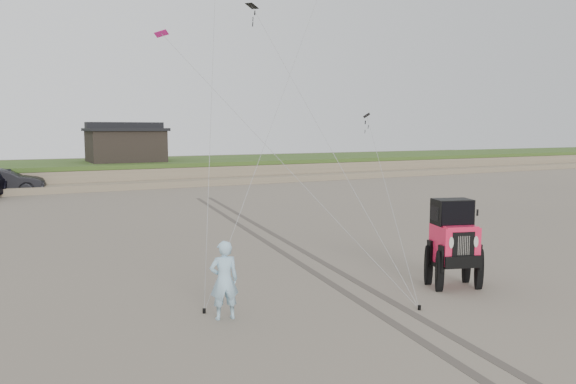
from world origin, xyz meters
The scene contains 9 objects.
ground centered at (0.00, 0.00, 0.00)m, with size 160.00×160.00×0.00m, color #6B6054.
dune_ridge centered at (0.00, 37.50, 0.82)m, with size 160.00×14.25×1.73m.
cabin centered at (2.00, 37.00, 3.24)m, with size 6.40×5.40×3.35m.
truck_b centered at (-7.52, 31.24, 0.88)m, with size 1.86×5.35×1.76m, color black.
jeep centered at (3.60, -0.34, 1.01)m, with size 2.34×5.42×2.02m, color #F61F4B, non-canonical shape.
man centered at (-3.18, 0.15, 0.95)m, with size 0.69×0.45×1.90m, color #92D3E2.
stake_main centered at (-3.48, 0.77, 0.06)m, with size 0.08×0.08×0.12m, color black.
stake_aux centered at (1.39, -1.49, 0.06)m, with size 0.08×0.08×0.12m, color black.
tire_tracks centered at (2.00, 8.00, 0.00)m, with size 5.22×29.74×0.01m.
Camera 1 is at (-7.82, -12.06, 4.52)m, focal length 35.00 mm.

